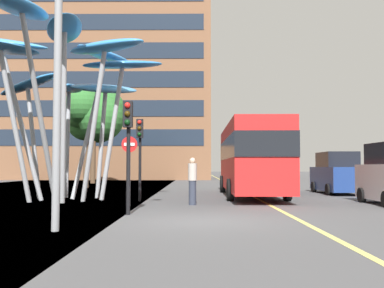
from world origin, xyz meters
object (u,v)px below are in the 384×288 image
at_px(leaf_sculpture, 68,67).
at_px(car_parked_far, 337,174).
at_px(red_bus, 251,156).
at_px(traffic_light_kerb_near, 128,132).
at_px(pedestrian, 192,181).
at_px(no_entry_sign, 129,160).
at_px(traffic_light_kerb_far, 140,142).

bearing_deg(leaf_sculpture, car_parked_far, 19.92).
bearing_deg(red_bus, traffic_light_kerb_near, -118.99).
height_order(pedestrian, no_entry_sign, no_entry_sign).
xyz_separation_m(traffic_light_kerb_far, pedestrian, (2.27, -1.86, -1.63)).
relative_size(red_bus, no_entry_sign, 4.24).
bearing_deg(pedestrian, leaf_sculpture, 156.87).
relative_size(leaf_sculpture, no_entry_sign, 4.01).
relative_size(traffic_light_kerb_near, car_parked_far, 0.76).
distance_m(red_bus, no_entry_sign, 7.59).
xyz_separation_m(traffic_light_kerb_near, pedestrian, (1.95, 3.65, -1.60)).
distance_m(leaf_sculpture, pedestrian, 7.84).
xyz_separation_m(traffic_light_kerb_near, no_entry_sign, (-0.42, 3.22, -0.78)).
xyz_separation_m(red_bus, traffic_light_kerb_near, (-4.82, -8.70, 0.50)).
xyz_separation_m(leaf_sculpture, no_entry_sign, (3.18, -2.81, -4.17)).
bearing_deg(car_parked_far, traffic_light_kerb_near, -131.99).
distance_m(leaf_sculpture, car_parked_far, 15.06).
height_order(red_bus, traffic_light_kerb_near, red_bus).
bearing_deg(red_bus, pedestrian, -119.60).
distance_m(traffic_light_kerb_near, no_entry_sign, 3.34).
distance_m(leaf_sculpture, traffic_light_kerb_near, 7.80).
xyz_separation_m(leaf_sculpture, traffic_light_kerb_far, (3.29, -0.52, -3.37)).
bearing_deg(car_parked_far, red_bus, -156.29).
distance_m(red_bus, leaf_sculpture, 9.66).
bearing_deg(pedestrian, no_entry_sign, -169.71).
height_order(leaf_sculpture, traffic_light_kerb_near, leaf_sculpture).
xyz_separation_m(leaf_sculpture, traffic_light_kerb_near, (3.61, -6.03, -3.39)).
bearing_deg(red_bus, car_parked_far, 23.71).
height_order(traffic_light_kerb_far, pedestrian, traffic_light_kerb_far).
xyz_separation_m(red_bus, pedestrian, (-2.87, -5.05, -1.10)).
height_order(car_parked_far, pedestrian, car_parked_far).
bearing_deg(leaf_sculpture, red_bus, 17.58).
distance_m(traffic_light_kerb_far, pedestrian, 3.35).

